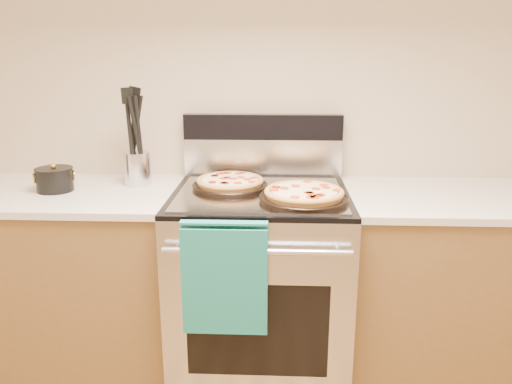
{
  "coord_description": "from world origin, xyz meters",
  "views": [
    {
      "loc": [
        0.07,
        -0.42,
        1.5
      ],
      "look_at": [
        -0.02,
        1.55,
        0.95
      ],
      "focal_mm": 35.0,
      "sensor_mm": 36.0,
      "label": 1
    }
  ],
  "objects_px": {
    "range_body": "(260,291)",
    "pepperoni_pizza_back": "(230,183)",
    "utensil_crock": "(138,168)",
    "saucepan": "(55,180)",
    "pepperoni_pizza_front": "(304,195)"
  },
  "relations": [
    {
      "from": "pepperoni_pizza_front",
      "to": "saucepan",
      "type": "relative_size",
      "value": 2.29
    },
    {
      "from": "pepperoni_pizza_back",
      "to": "saucepan",
      "type": "height_order",
      "value": "saucepan"
    },
    {
      "from": "pepperoni_pizza_front",
      "to": "saucepan",
      "type": "bearing_deg",
      "value": 172.02
    },
    {
      "from": "pepperoni_pizza_front",
      "to": "saucepan",
      "type": "distance_m",
      "value": 1.1
    },
    {
      "from": "range_body",
      "to": "saucepan",
      "type": "height_order",
      "value": "saucepan"
    },
    {
      "from": "pepperoni_pizza_back",
      "to": "saucepan",
      "type": "distance_m",
      "value": 0.78
    },
    {
      "from": "range_body",
      "to": "pepperoni_pizza_back",
      "type": "xyz_separation_m",
      "value": [
        -0.14,
        0.05,
        0.5
      ]
    },
    {
      "from": "pepperoni_pizza_back",
      "to": "pepperoni_pizza_front",
      "type": "xyz_separation_m",
      "value": [
        0.32,
        -0.18,
        0.0
      ]
    },
    {
      "from": "pepperoni_pizza_front",
      "to": "utensil_crock",
      "type": "xyz_separation_m",
      "value": [
        -0.75,
        0.28,
        0.04
      ]
    },
    {
      "from": "range_body",
      "to": "pepperoni_pizza_back",
      "type": "bearing_deg",
      "value": 158.89
    },
    {
      "from": "utensil_crock",
      "to": "pepperoni_pizza_back",
      "type": "bearing_deg",
      "value": -12.36
    },
    {
      "from": "pepperoni_pizza_back",
      "to": "utensil_crock",
      "type": "bearing_deg",
      "value": 167.64
    },
    {
      "from": "saucepan",
      "to": "utensil_crock",
      "type": "bearing_deg",
      "value": 20.4
    },
    {
      "from": "pepperoni_pizza_front",
      "to": "saucepan",
      "type": "xyz_separation_m",
      "value": [
        -1.09,
        0.15,
        0.01
      ]
    },
    {
      "from": "saucepan",
      "to": "pepperoni_pizza_back",
      "type": "bearing_deg",
      "value": 2.19
    }
  ]
}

